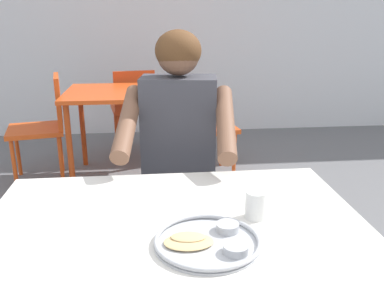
{
  "coord_description": "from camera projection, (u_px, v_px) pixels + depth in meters",
  "views": [
    {
      "loc": [
        -0.04,
        -1.01,
        1.32
      ],
      "look_at": [
        0.1,
        0.33,
        0.87
      ],
      "focal_mm": 38.94,
      "sensor_mm": 36.0,
      "label": 1
    }
  ],
  "objects": [
    {
      "name": "table_foreground",
      "position": [
        176.0,
        250.0,
        1.24
      ],
      "size": [
        1.17,
        0.91,
        0.72
      ],
      "color": "silver",
      "rests_on": "ground"
    },
    {
      "name": "chair_red_left",
      "position": [
        45.0,
        121.0,
        3.35
      ],
      "size": [
        0.5,
        0.5,
        0.86
      ],
      "color": "#DB4D19",
      "rests_on": "ground"
    },
    {
      "name": "chair_red_far",
      "position": [
        134.0,
        105.0,
        3.99
      ],
      "size": [
        0.46,
        0.47,
        0.83
      ],
      "color": "#CA441B",
      "rests_on": "ground"
    },
    {
      "name": "diner_foreground",
      "position": [
        178.0,
        147.0,
        1.87
      ],
      "size": [
        0.54,
        0.59,
        1.26
      ],
      "color": "black",
      "rests_on": "ground"
    },
    {
      "name": "table_background_red",
      "position": [
        125.0,
        101.0,
        3.36
      ],
      "size": [
        0.94,
        0.78,
        0.74
      ],
      "color": "#E04C19",
      "rests_on": "ground"
    },
    {
      "name": "chair_red_right",
      "position": [
        199.0,
        122.0,
        3.46
      ],
      "size": [
        0.49,
        0.47,
        0.8
      ],
      "color": "#DA4E1B",
      "rests_on": "ground"
    },
    {
      "name": "thali_tray",
      "position": [
        209.0,
        241.0,
        1.14
      ],
      "size": [
        0.29,
        0.29,
        0.03
      ],
      "color": "#B7BABF",
      "rests_on": "table_foreground"
    },
    {
      "name": "drinking_cup",
      "position": [
        256.0,
        204.0,
        1.28
      ],
      "size": [
        0.07,
        0.07,
        0.09
      ],
      "color": "white",
      "rests_on": "table_foreground"
    },
    {
      "name": "chair_foreground",
      "position": [
        180.0,
        182.0,
        2.16
      ],
      "size": [
        0.43,
        0.47,
        0.84
      ],
      "color": "silver",
      "rests_on": "ground"
    }
  ]
}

